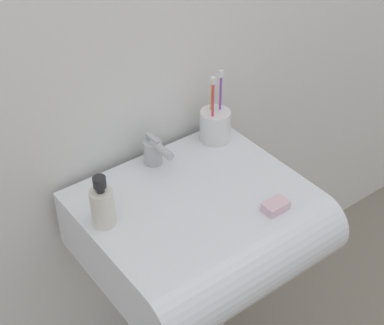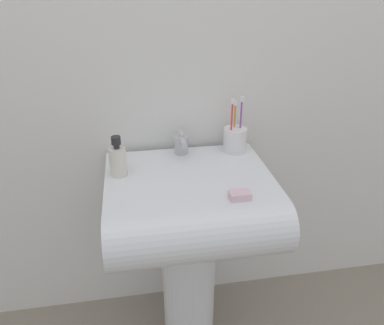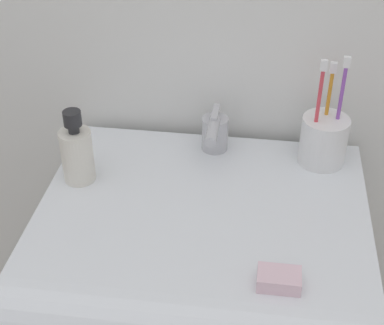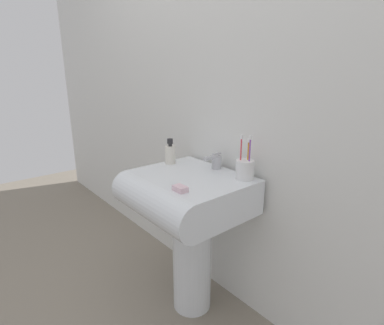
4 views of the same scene
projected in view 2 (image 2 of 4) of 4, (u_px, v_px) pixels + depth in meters
name	position (u px, v px, depth m)	size (l,w,h in m)	color
wall_back	(176.00, 40.00, 1.35)	(5.00, 0.05, 2.40)	silver
sink_pedestal	(189.00, 278.00, 1.52)	(0.21, 0.21, 0.61)	white
sink_basin	(191.00, 205.00, 1.29)	(0.57, 0.53, 0.18)	white
faucet	(180.00, 144.00, 1.43)	(0.05, 0.11, 0.09)	#B7B7BC
toothbrush_cup	(235.00, 139.00, 1.45)	(0.09, 0.09, 0.22)	white
soap_bottle	(118.00, 160.00, 1.27)	(0.06, 0.06, 0.14)	silver
bar_soap	(240.00, 195.00, 1.16)	(0.07, 0.04, 0.02)	silver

